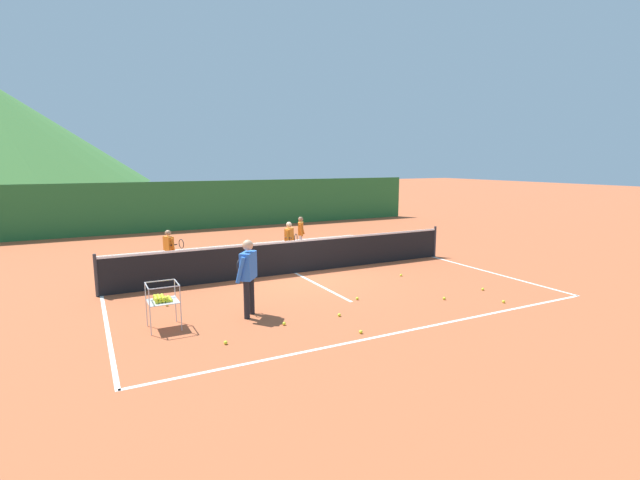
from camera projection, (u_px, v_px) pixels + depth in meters
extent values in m
plane|color=#B25633|center=(295.00, 273.00, 13.56)|extent=(120.00, 120.00, 0.00)
cube|color=white|center=(408.00, 331.00, 8.92)|extent=(10.30, 0.08, 0.01)
cube|color=white|center=(240.00, 244.00, 18.25)|extent=(10.30, 0.08, 0.01)
cube|color=white|center=(102.00, 296.00, 11.23)|extent=(0.08, 10.63, 0.01)
cube|color=white|center=(432.00, 257.00, 15.88)|extent=(0.08, 10.63, 0.01)
cube|color=white|center=(295.00, 273.00, 13.56)|extent=(0.08, 6.38, 0.01)
cylinder|color=#333338|center=(96.00, 275.00, 11.11)|extent=(0.08, 0.08, 1.05)
cylinder|color=#333338|center=(435.00, 241.00, 15.83)|extent=(0.08, 0.08, 1.05)
cube|color=black|center=(295.00, 258.00, 13.48)|extent=(10.39, 0.02, 0.92)
cube|color=white|center=(295.00, 241.00, 13.40)|extent=(10.39, 0.03, 0.06)
cylinder|color=black|center=(247.00, 300.00, 9.56)|extent=(0.12, 0.12, 0.81)
cylinder|color=black|center=(252.00, 295.00, 9.86)|extent=(0.12, 0.12, 0.81)
cube|color=blue|center=(248.00, 266.00, 9.60)|extent=(0.47, 0.52, 0.57)
sphere|color=#DBAD84|center=(248.00, 245.00, 9.53)|extent=(0.22, 0.22, 0.22)
cylinder|color=blue|center=(240.00, 270.00, 9.35)|extent=(0.23, 0.20, 0.55)
cylinder|color=blue|center=(251.00, 264.00, 9.88)|extent=(0.18, 0.17, 0.56)
torus|color=#262628|center=(239.00, 266.00, 9.94)|extent=(0.20, 0.24, 0.29)
cylinder|color=black|center=(250.00, 266.00, 9.89)|extent=(0.19, 0.16, 0.03)
cylinder|color=black|center=(168.00, 260.00, 13.89)|extent=(0.09, 0.09, 0.61)
cylinder|color=black|center=(171.00, 261.00, 13.73)|extent=(0.09, 0.09, 0.61)
cube|color=orange|center=(169.00, 244.00, 13.72)|extent=(0.27, 0.40, 0.43)
sphere|color=tan|center=(168.00, 233.00, 13.67)|extent=(0.17, 0.17, 0.17)
cylinder|color=orange|center=(167.00, 243.00, 13.90)|extent=(0.18, 0.11, 0.42)
cylinder|color=orange|center=(173.00, 245.00, 13.60)|extent=(0.14, 0.10, 0.42)
torus|color=#262628|center=(181.00, 244.00, 13.79)|extent=(0.11, 0.28, 0.29)
cylinder|color=black|center=(174.00, 245.00, 13.62)|extent=(0.22, 0.10, 0.03)
cylinder|color=silver|center=(291.00, 252.00, 14.97)|extent=(0.10, 0.10, 0.66)
cylinder|color=silver|center=(288.00, 254.00, 14.73)|extent=(0.10, 0.10, 0.66)
cube|color=orange|center=(289.00, 236.00, 14.75)|extent=(0.40, 0.41, 0.46)
sphere|color=#DBAD84|center=(289.00, 225.00, 14.70)|extent=(0.18, 0.18, 0.18)
cylinder|color=orange|center=(293.00, 235.00, 14.96)|extent=(0.18, 0.17, 0.45)
cylinder|color=orange|center=(288.00, 238.00, 14.54)|extent=(0.15, 0.14, 0.46)
torus|color=#262628|center=(296.00, 238.00, 14.47)|extent=(0.21, 0.23, 0.29)
cylinder|color=black|center=(288.00, 238.00, 14.53)|extent=(0.18, 0.17, 0.03)
cylinder|color=silver|center=(301.00, 243.00, 16.78)|extent=(0.09, 0.09, 0.63)
cylinder|color=silver|center=(301.00, 244.00, 16.54)|extent=(0.09, 0.09, 0.63)
cube|color=orange|center=(301.00, 229.00, 16.57)|extent=(0.33, 0.42, 0.45)
sphere|color=#996B4C|center=(301.00, 219.00, 16.51)|extent=(0.18, 0.18, 0.18)
cylinder|color=orange|center=(302.00, 228.00, 16.79)|extent=(0.18, 0.14, 0.44)
cylinder|color=orange|center=(301.00, 230.00, 16.36)|extent=(0.15, 0.12, 0.44)
cylinder|color=#B7B7BC|center=(146.00, 304.00, 9.11)|extent=(0.02, 0.02, 0.89)
cylinder|color=#B7B7BC|center=(175.00, 301.00, 9.36)|extent=(0.02, 0.02, 0.89)
cylinder|color=#B7B7BC|center=(150.00, 313.00, 8.62)|extent=(0.02, 0.02, 0.89)
cylinder|color=#B7B7BC|center=(181.00, 308.00, 8.87)|extent=(0.02, 0.02, 0.89)
cube|color=#B7B7BC|center=(163.00, 301.00, 8.97)|extent=(0.56, 0.56, 0.01)
cube|color=#B7B7BC|center=(160.00, 281.00, 9.16)|extent=(0.56, 0.02, 0.02)
cube|color=#B7B7BC|center=(164.00, 288.00, 8.67)|extent=(0.56, 0.02, 0.02)
cube|color=#B7B7BC|center=(147.00, 286.00, 8.79)|extent=(0.02, 0.56, 0.02)
cube|color=#B7B7BC|center=(177.00, 282.00, 9.04)|extent=(0.02, 0.56, 0.02)
sphere|color=yellow|center=(157.00, 302.00, 8.80)|extent=(0.07, 0.07, 0.07)
sphere|color=yellow|center=(157.00, 301.00, 8.85)|extent=(0.07, 0.07, 0.07)
sphere|color=yellow|center=(156.00, 301.00, 8.91)|extent=(0.07, 0.07, 0.07)
sphere|color=yellow|center=(156.00, 300.00, 8.96)|extent=(0.07, 0.07, 0.07)
sphere|color=yellow|center=(155.00, 299.00, 9.02)|extent=(0.07, 0.07, 0.07)
sphere|color=yellow|center=(160.00, 302.00, 8.83)|extent=(0.07, 0.07, 0.07)
sphere|color=yellow|center=(160.00, 301.00, 8.88)|extent=(0.07, 0.07, 0.07)
sphere|color=yellow|center=(159.00, 300.00, 8.93)|extent=(0.07, 0.07, 0.07)
sphere|color=yellow|center=(159.00, 299.00, 8.99)|extent=(0.07, 0.07, 0.07)
sphere|color=yellow|center=(159.00, 298.00, 9.06)|extent=(0.07, 0.07, 0.07)
sphere|color=yellow|center=(164.00, 301.00, 8.85)|extent=(0.07, 0.07, 0.07)
sphere|color=yellow|center=(163.00, 300.00, 8.90)|extent=(0.07, 0.07, 0.07)
sphere|color=yellow|center=(162.00, 299.00, 8.97)|extent=(0.07, 0.07, 0.07)
sphere|color=yellow|center=(163.00, 299.00, 9.02)|extent=(0.07, 0.07, 0.07)
sphere|color=yellow|center=(162.00, 298.00, 9.08)|extent=(0.07, 0.07, 0.07)
sphere|color=yellow|center=(168.00, 301.00, 8.89)|extent=(0.07, 0.07, 0.07)
sphere|color=yellow|center=(167.00, 300.00, 8.94)|extent=(0.07, 0.07, 0.07)
sphere|color=yellow|center=(166.00, 299.00, 9.00)|extent=(0.07, 0.07, 0.07)
sphere|color=yellow|center=(166.00, 298.00, 9.05)|extent=(0.07, 0.07, 0.07)
sphere|color=yellow|center=(166.00, 297.00, 9.11)|extent=(0.07, 0.07, 0.07)
sphere|color=yellow|center=(171.00, 300.00, 8.91)|extent=(0.07, 0.07, 0.07)
sphere|color=yellow|center=(170.00, 299.00, 8.96)|extent=(0.07, 0.07, 0.07)
sphere|color=yellow|center=(169.00, 299.00, 9.02)|extent=(0.07, 0.07, 0.07)
sphere|color=yellow|center=(169.00, 298.00, 9.08)|extent=(0.07, 0.07, 0.07)
sphere|color=yellow|center=(168.00, 297.00, 9.14)|extent=(0.07, 0.07, 0.07)
sphere|color=yellow|center=(156.00, 299.00, 8.79)|extent=(0.07, 0.07, 0.07)
sphere|color=yellow|center=(156.00, 298.00, 8.84)|extent=(0.07, 0.07, 0.07)
sphere|color=yellow|center=(156.00, 298.00, 8.89)|extent=(0.07, 0.07, 0.07)
sphere|color=yellow|center=(155.00, 297.00, 8.96)|extent=(0.07, 0.07, 0.07)
sphere|color=yellow|center=(155.00, 296.00, 9.01)|extent=(0.07, 0.07, 0.07)
sphere|color=yellow|center=(160.00, 299.00, 8.81)|extent=(0.07, 0.07, 0.07)
sphere|color=yellow|center=(160.00, 298.00, 8.87)|extent=(0.07, 0.07, 0.07)
sphere|color=yellow|center=(159.00, 297.00, 8.93)|extent=(0.07, 0.07, 0.07)
sphere|color=yellow|center=(159.00, 296.00, 8.99)|extent=(0.07, 0.07, 0.07)
sphere|color=yellow|center=(158.00, 295.00, 9.04)|extent=(0.07, 0.07, 0.07)
sphere|color=yellow|center=(164.00, 299.00, 8.84)|extent=(0.07, 0.07, 0.07)
sphere|color=yellow|center=(163.00, 297.00, 8.90)|extent=(0.07, 0.07, 0.07)
sphere|color=yellow|center=(163.00, 297.00, 8.95)|extent=(0.07, 0.07, 0.07)
sphere|color=yellow|center=(162.00, 296.00, 9.01)|extent=(0.07, 0.07, 0.07)
sphere|color=yellow|center=(162.00, 295.00, 9.08)|extent=(0.07, 0.07, 0.07)
sphere|color=yellow|center=(167.00, 298.00, 8.87)|extent=(0.07, 0.07, 0.07)
sphere|color=yellow|center=(401.00, 275.00, 13.17)|extent=(0.07, 0.07, 0.07)
sphere|color=yellow|center=(284.00, 324.00, 9.23)|extent=(0.07, 0.07, 0.07)
sphere|color=yellow|center=(339.00, 315.00, 9.75)|extent=(0.07, 0.07, 0.07)
sphere|color=yellow|center=(226.00, 343.00, 8.26)|extent=(0.07, 0.07, 0.07)
sphere|color=yellow|center=(167.00, 305.00, 10.45)|extent=(0.07, 0.07, 0.07)
sphere|color=yellow|center=(357.00, 298.00, 10.92)|extent=(0.07, 0.07, 0.07)
sphere|color=yellow|center=(444.00, 298.00, 10.93)|extent=(0.07, 0.07, 0.07)
sphere|color=yellow|center=(483.00, 289.00, 11.72)|extent=(0.07, 0.07, 0.07)
sphere|color=yellow|center=(504.00, 302.00, 10.68)|extent=(0.07, 0.07, 0.07)
sphere|color=yellow|center=(361.00, 332.00, 8.78)|extent=(0.07, 0.07, 0.07)
cube|color=#286B33|center=(208.00, 205.00, 22.35)|extent=(22.66, 0.08, 2.32)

